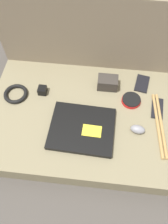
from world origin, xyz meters
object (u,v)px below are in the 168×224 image
camera_pouch (108,83)px  charger_brick (42,90)px  phone_black (142,84)px  computer_mouse (138,129)px  speaker_puck (131,100)px  laptop (81,128)px  phone_silver (157,108)px

camera_pouch → charger_brick: (-0.34, -0.08, -0.01)m
charger_brick → phone_black: bearing=12.5°
computer_mouse → speaker_puck: 0.17m
laptop → computer_mouse: size_ratio=4.19×
computer_mouse → speaker_puck: size_ratio=0.76×
laptop → phone_silver: 0.41m
phone_black → camera_pouch: size_ratio=1.20×
laptop → speaker_puck: 0.31m
speaker_puck → charger_brick: (-0.47, 0.01, 0.01)m
speaker_puck → computer_mouse: bearing=-80.5°
speaker_puck → phone_silver: (0.13, -0.03, -0.01)m
camera_pouch → charger_brick: size_ratio=2.29×
laptop → charger_brick: size_ratio=6.76×
computer_mouse → charger_brick: 0.53m
laptop → phone_silver: (0.37, 0.16, -0.01)m
computer_mouse → phone_silver: size_ratio=0.57×
phone_black → camera_pouch: camera_pouch is taller
laptop → camera_pouch: camera_pouch is taller
phone_silver → charger_brick: (-0.60, 0.04, 0.02)m
laptop → phone_black: bearing=48.7°
laptop → charger_brick: 0.31m
computer_mouse → phone_silver: (0.11, 0.14, -0.01)m
charger_brick → speaker_puck: bearing=-0.8°
speaker_puck → laptop: bearing=-141.2°
speaker_puck → phone_silver: 0.14m
speaker_puck → camera_pouch: (-0.13, 0.08, 0.02)m
laptop → speaker_puck: size_ratio=3.18×
computer_mouse → phone_silver: 0.18m
phone_silver → charger_brick: bearing=-177.1°
laptop → computer_mouse: bearing=6.6°
phone_black → computer_mouse: bearing=-84.9°
speaker_puck → phone_black: size_ratio=0.77×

